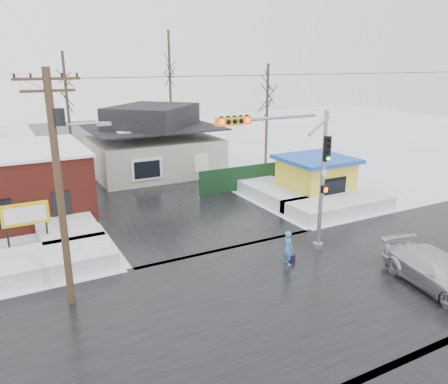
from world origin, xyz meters
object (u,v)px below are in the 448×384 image
traffic_signal (298,165)px  marquee_sign (25,216)px  car (436,271)px  pedestrian (288,248)px  kiosk (315,177)px  utility_pole (60,178)px

traffic_signal → marquee_sign: size_ratio=2.75×
marquee_sign → car: 19.00m
traffic_signal → car: (3.31, -5.40, -3.80)m
pedestrian → marquee_sign: bearing=57.0°
traffic_signal → marquee_sign: (-11.43, 6.53, -2.62)m
kiosk → car: 13.01m
utility_pole → kiosk: 18.95m
marquee_sign → pedestrian: size_ratio=1.53×
traffic_signal → utility_pole: (-10.36, 0.53, 0.57)m
utility_pole → traffic_signal: bearing=-2.9°
marquee_sign → car: marquee_sign is taller
marquee_sign → pedestrian: marquee_sign is taller
traffic_signal → car: 7.39m
marquee_sign → kiosk: size_ratio=0.55×
car → pedestrian: bearing=140.8°
utility_pole → kiosk: size_ratio=1.96×
kiosk → car: kiosk is taller
traffic_signal → pedestrian: traffic_signal is taller
utility_pole → pedestrian: utility_pole is taller
kiosk → utility_pole: bearing=-159.6°
traffic_signal → pedestrian: 3.89m
traffic_signal → kiosk: (7.07, 7.03, -3.08)m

